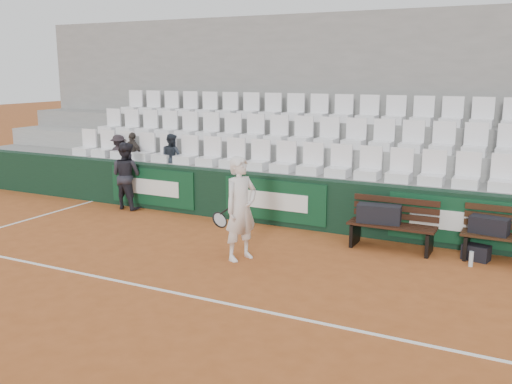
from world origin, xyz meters
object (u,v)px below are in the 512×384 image
object	(u,v)px
sports_bag_ground	(476,252)
water_bottle_near	(356,235)
sports_bag_left	(379,214)
sports_bag_right	(489,225)
spectator_c	(171,138)
water_bottle_far	(471,259)
tennis_player	(241,209)
bench_left	(391,237)
ball_kid	(126,176)
spectator_a	(118,137)
bench_right	(509,250)
spectator_b	(132,136)

from	to	relation	value
sports_bag_ground	water_bottle_near	world-z (taller)	sports_bag_ground
sports_bag_left	sports_bag_ground	distance (m)	1.70
sports_bag_right	spectator_c	xyz separation A→B (m)	(-6.93, 0.99, 0.96)
water_bottle_far	tennis_player	world-z (taller)	tennis_player
sports_bag_left	water_bottle_far	world-z (taller)	sports_bag_left
bench_left	ball_kid	xyz separation A→B (m)	(-6.05, 0.31, 0.53)
water_bottle_near	spectator_a	size ratio (longest dim) A/B	0.25
bench_right	spectator_b	xyz separation A→B (m)	(-8.38, 0.99, 1.31)
bench_right	spectator_b	size ratio (longest dim) A/B	1.40
sports_bag_left	sports_bag_right	world-z (taller)	sports_bag_left
ball_kid	spectator_b	size ratio (longest dim) A/B	1.41
sports_bag_right	water_bottle_near	xyz separation A→B (m)	(-2.22, -0.01, -0.47)
sports_bag_right	spectator_a	world-z (taller)	spectator_a
water_bottle_near	ball_kid	xyz separation A→B (m)	(-5.37, 0.17, 0.63)
bench_left	sports_bag_ground	bearing A→B (deg)	2.58
spectator_c	spectator_a	bearing A→B (deg)	12.88
water_bottle_far	spectator_a	distance (m)	8.53
bench_left	water_bottle_near	size ratio (longest dim) A/B	6.06
ball_kid	sports_bag_right	bearing A→B (deg)	-178.49
spectator_b	water_bottle_near	bearing A→B (deg)	-179.83
sports_bag_left	spectator_a	world-z (taller)	spectator_a
spectator_a	water_bottle_far	bearing A→B (deg)	167.37
water_bottle_far	ball_kid	xyz separation A→B (m)	(-7.40, 0.62, 0.63)
sports_bag_right	water_bottle_near	bearing A→B (deg)	-179.81
bench_left	sports_bag_right	xyz separation A→B (m)	(1.55, 0.15, 0.36)
bench_right	sports_bag_left	distance (m)	2.16
bench_right	sports_bag_right	world-z (taller)	sports_bag_right
water_bottle_far	spectator_a	size ratio (longest dim) A/B	0.25
bench_left	water_bottle_near	xyz separation A→B (m)	(-0.67, 0.14, -0.10)
sports_bag_right	tennis_player	bearing A→B (deg)	-153.89
spectator_a	bench_right	bearing A→B (deg)	170.86
ball_kid	spectator_a	world-z (taller)	spectator_a
sports_bag_ground	tennis_player	world-z (taller)	tennis_player
spectator_b	tennis_player	bearing A→B (deg)	157.71
bench_right	sports_bag_ground	xyz separation A→B (m)	(-0.49, -0.08, -0.10)
bench_right	tennis_player	size ratio (longest dim) A/B	0.87
tennis_player	spectator_b	world-z (taller)	spectator_b
spectator_a	sports_bag_right	bearing A→B (deg)	170.64
sports_bag_right	spectator_b	distance (m)	8.16
spectator_c	spectator_b	bearing A→B (deg)	12.88
tennis_player	sports_bag_ground	bearing A→B (deg)	26.02
tennis_player	water_bottle_near	bearing A→B (deg)	51.41
sports_bag_left	spectator_c	xyz separation A→B (m)	(-5.15, 1.12, 0.94)
sports_bag_right	water_bottle_far	world-z (taller)	sports_bag_right
bench_right	water_bottle_near	world-z (taller)	bench_right
sports_bag_left	sports_bag_right	size ratio (longest dim) A/B	1.25
spectator_b	ball_kid	bearing A→B (deg)	128.60
spectator_c	bench_left	bearing A→B (deg)	-179.05
spectator_a	spectator_b	world-z (taller)	spectator_b
spectator_c	water_bottle_near	bearing A→B (deg)	-179.07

